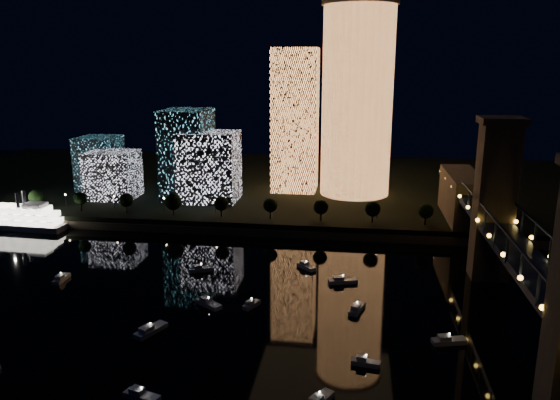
{
  "coord_description": "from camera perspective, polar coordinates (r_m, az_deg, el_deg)",
  "views": [
    {
      "loc": [
        22.78,
        -117.8,
        66.01
      ],
      "look_at": [
        -1.51,
        55.0,
        21.31
      ],
      "focal_mm": 35.0,
      "sensor_mm": 36.0,
      "label": 1
    }
  ],
  "objects": [
    {
      "name": "midrise_blocks",
      "position": [
        255.31,
        -11.8,
        3.88
      ],
      "size": [
        80.71,
        36.06,
        39.89
      ],
      "color": "white",
      "rests_on": "far_bank"
    },
    {
      "name": "seawall",
      "position": [
        211.18,
        1.43,
        -3.42
      ],
      "size": [
        420.0,
        6.0,
        3.0
      ],
      "primitive_type": "cube",
      "color": "#6B5E4C",
      "rests_on": "ground"
    },
    {
      "name": "riverboat",
      "position": [
        248.99,
        -26.8,
        -1.63
      ],
      "size": [
        52.32,
        13.44,
        15.62
      ],
      "color": "silver",
      "rests_on": "ground"
    },
    {
      "name": "tower_rectangular",
      "position": [
        261.34,
        1.6,
        8.3
      ],
      "size": [
        21.01,
        21.01,
        66.83
      ],
      "primitive_type": "cube",
      "color": "#FF9A51",
      "rests_on": "far_bank"
    },
    {
      "name": "ground",
      "position": [
        136.94,
        -2.66,
        -14.47
      ],
      "size": [
        520.0,
        520.0,
        0.0
      ],
      "primitive_type": "plane",
      "color": "black",
      "rests_on": "ground"
    },
    {
      "name": "truss_bridge",
      "position": [
        137.93,
        25.48,
        -8.25
      ],
      "size": [
        13.0,
        266.0,
        50.0
      ],
      "color": "#17244A",
      "rests_on": "ground"
    },
    {
      "name": "esplanade_trees",
      "position": [
        219.52,
        -6.09,
        -0.37
      ],
      "size": [
        165.82,
        6.98,
        8.99
      ],
      "color": "black",
      "rests_on": "far_bank"
    },
    {
      "name": "motorboats",
      "position": [
        146.99,
        -4.04,
        -12.0
      ],
      "size": [
        118.16,
        80.77,
        2.78
      ],
      "color": "silver",
      "rests_on": "ground"
    },
    {
      "name": "far_bank",
      "position": [
        285.87,
        3.23,
        1.51
      ],
      "size": [
        420.0,
        160.0,
        5.0
      ],
      "primitive_type": "cube",
      "color": "black",
      "rests_on": "ground"
    },
    {
      "name": "tower_cylindrical",
      "position": [
        254.52,
        8.06,
        10.27
      ],
      "size": [
        34.0,
        34.0,
        86.58
      ],
      "color": "#FF9A51",
      "rests_on": "far_bank"
    },
    {
      "name": "street_lamps",
      "position": [
        226.56,
        -6.78,
        -0.3
      ],
      "size": [
        132.7,
        0.7,
        5.65
      ],
      "color": "black",
      "rests_on": "far_bank"
    }
  ]
}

